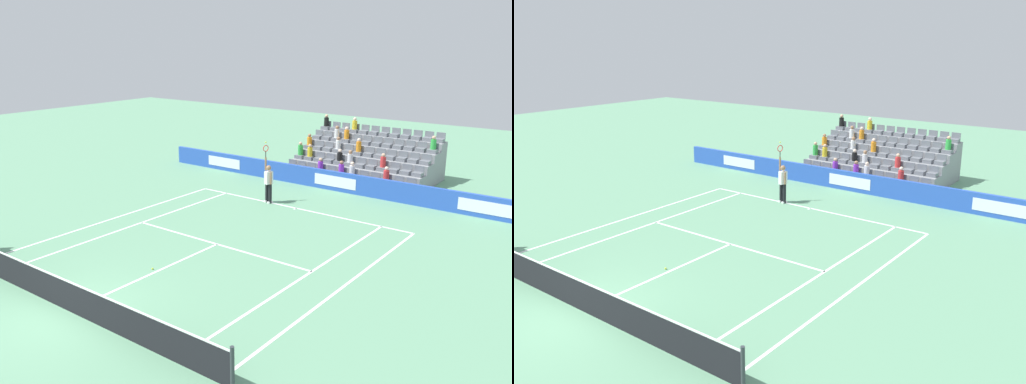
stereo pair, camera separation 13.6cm
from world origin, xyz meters
The scene contains 14 objects.
ground_plane centered at (0.00, 0.00, 0.00)m, with size 80.00×80.00×0.00m, color #669E77.
line_baseline centered at (0.00, -11.89, 0.00)m, with size 10.97×0.10×0.01m, color white.
line_service centered at (0.00, -6.40, 0.00)m, with size 8.23×0.10×0.01m, color white.
line_centre_service centered at (0.00, -3.20, 0.00)m, with size 0.10×6.40×0.01m, color white.
line_singles_sideline_left centered at (4.12, -5.95, 0.00)m, with size 0.10×11.89×0.01m, color white.
line_singles_sideline_right centered at (-4.12, -5.95, 0.00)m, with size 0.10×11.89×0.01m, color white.
line_doubles_sideline_left centered at (5.49, -5.95, 0.00)m, with size 0.10×11.89×0.01m, color white.
line_doubles_sideline_right centered at (-5.49, -5.95, 0.00)m, with size 0.10×11.89×0.01m, color white.
line_centre_mark centered at (0.00, -11.79, 0.00)m, with size 0.10×0.20×0.01m, color white.
sponsor_barrier centered at (0.00, -15.55, 0.49)m, with size 21.65×0.22×0.98m.
tennis_net centered at (0.00, 0.00, 0.49)m, with size 11.97×0.10×1.07m.
tennis_player centered at (1.53, -11.87, 0.99)m, with size 0.51×0.42×2.85m.
stadium_stand centered at (0.02, -19.11, 0.82)m, with size 7.44×4.75×3.01m.
loose_tennis_ball centered at (0.23, -3.37, 0.03)m, with size 0.07×0.07×0.07m, color #D1E533.
Camera 1 is at (-12.47, 7.93, 7.47)m, focal length 38.12 mm.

